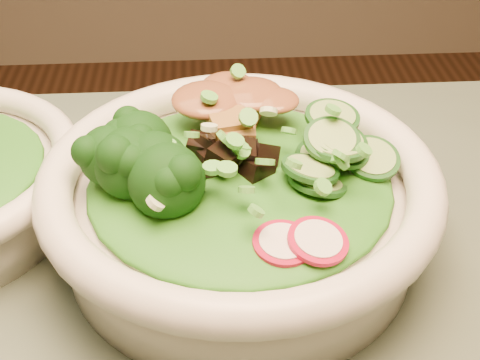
{
  "coord_description": "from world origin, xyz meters",
  "views": [
    {
      "loc": [
        0.09,
        -0.24,
        1.1
      ],
      "look_at": [
        0.11,
        0.14,
        0.81
      ],
      "focal_mm": 50.0,
      "sensor_mm": 36.0,
      "label": 1
    }
  ],
  "objects": [
    {
      "name": "cucumber_slices",
      "position": [
        0.18,
        0.15,
        0.83
      ],
      "size": [
        0.1,
        0.1,
        0.04
      ],
      "primitive_type": null,
      "rotation": [
        0.0,
        0.0,
        0.33
      ],
      "color": "#8FBD69",
      "rests_on": "salad_bowl"
    },
    {
      "name": "salad_bowl",
      "position": [
        0.11,
        0.14,
        0.79
      ],
      "size": [
        0.29,
        0.29,
        0.08
      ],
      "rotation": [
        0.0,
        0.0,
        0.33
      ],
      "color": "white",
      "rests_on": "dining_table"
    },
    {
      "name": "peanut_sauce",
      "position": [
        0.1,
        0.21,
        0.84
      ],
      "size": [
        0.08,
        0.06,
        0.02
      ],
      "primitive_type": "ellipsoid",
      "color": "brown",
      "rests_on": "tofu_cubes"
    },
    {
      "name": "lettuce_bed",
      "position": [
        0.11,
        0.14,
        0.81
      ],
      "size": [
        0.22,
        0.22,
        0.03
      ],
      "primitive_type": "ellipsoid",
      "color": "#1E5A13",
      "rests_on": "salad_bowl"
    },
    {
      "name": "radish_slices",
      "position": [
        0.12,
        0.07,
        0.82
      ],
      "size": [
        0.13,
        0.08,
        0.02
      ],
      "primitive_type": null,
      "rotation": [
        0.0,
        0.0,
        0.33
      ],
      "color": "#A80C2F",
      "rests_on": "salad_bowl"
    },
    {
      "name": "mushroom_heap",
      "position": [
        0.11,
        0.16,
        0.83
      ],
      "size": [
        0.1,
        0.1,
        0.04
      ],
      "primitive_type": null,
      "rotation": [
        0.0,
        0.0,
        0.33
      ],
      "color": "black",
      "rests_on": "salad_bowl"
    },
    {
      "name": "broccoli_florets",
      "position": [
        0.04,
        0.13,
        0.83
      ],
      "size": [
        0.11,
        0.1,
        0.05
      ],
      "primitive_type": null,
      "rotation": [
        0.0,
        0.0,
        0.33
      ],
      "color": "black",
      "rests_on": "salad_bowl"
    },
    {
      "name": "tofu_cubes",
      "position": [
        0.1,
        0.21,
        0.83
      ],
      "size": [
        0.11,
        0.09,
        0.04
      ],
      "primitive_type": null,
      "rotation": [
        0.0,
        0.0,
        0.33
      ],
      "color": "#935D31",
      "rests_on": "salad_bowl"
    },
    {
      "name": "scallion_garnish",
      "position": [
        0.11,
        0.14,
        0.84
      ],
      "size": [
        0.21,
        0.21,
        0.03
      ],
      "primitive_type": null,
      "color": "#5AB841",
      "rests_on": "salad_bowl"
    }
  ]
}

